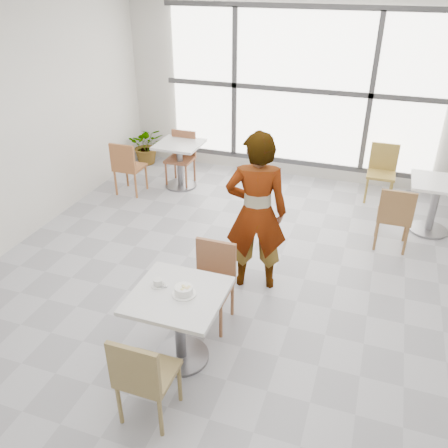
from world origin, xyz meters
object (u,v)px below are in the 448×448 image
(bg_chair_left_far, at_px, (182,154))
(bg_chair_right_near, at_px, (395,215))
(chair_near, at_px, (142,375))
(coffee_cup, at_px, (158,283))
(bg_table_right, at_px, (435,199))
(plant_left, at_px, (147,145))
(bg_chair_left_near, at_px, (127,165))
(bg_chair_right_far, at_px, (382,168))
(main_table, at_px, (179,314))
(oatmeal_bowl, at_px, (184,290))
(person, at_px, (256,213))
(chair_far, at_px, (213,278))
(bg_table_left, at_px, (180,159))

(bg_chair_left_far, relative_size, bg_chair_right_near, 1.00)
(chair_near, height_order, bg_chair_left_far, same)
(chair_near, relative_size, coffee_cup, 5.47)
(bg_table_right, height_order, plant_left, bg_table_right)
(bg_chair_left_near, xyz_separation_m, bg_chair_right_far, (3.80, 1.16, 0.00))
(coffee_cup, bearing_deg, bg_chair_right_near, 52.76)
(bg_table_right, bearing_deg, plant_left, 168.30)
(main_table, xyz_separation_m, plant_left, (-2.58, 4.35, -0.17))
(bg_chair_left_far, xyz_separation_m, plant_left, (-0.96, 0.58, -0.15))
(chair_near, height_order, oatmeal_bowl, chair_near)
(main_table, relative_size, person, 0.44)
(bg_table_right, bearing_deg, chair_near, -119.30)
(chair_far, bearing_deg, bg_chair_left_far, 118.64)
(bg_table_left, relative_size, bg_chair_left_near, 0.86)
(coffee_cup, relative_size, bg_chair_left_near, 0.18)
(bg_table_right, relative_size, bg_chair_left_near, 0.86)
(oatmeal_bowl, bearing_deg, main_table, -172.01)
(chair_near, bearing_deg, oatmeal_bowl, -93.46)
(oatmeal_bowl, bearing_deg, coffee_cup, 171.16)
(bg_chair_right_near, bearing_deg, bg_table_right, -127.19)
(person, xyz_separation_m, bg_chair_right_near, (1.46, 1.30, -0.42))
(chair_far, xyz_separation_m, person, (0.24, 0.72, 0.42))
(chair_far, relative_size, bg_chair_right_far, 1.00)
(person, relative_size, bg_table_right, 2.45)
(chair_far, relative_size, bg_chair_left_far, 1.00)
(oatmeal_bowl, height_order, bg_chair_left_far, bg_chair_left_far)
(bg_chair_left_near, bearing_deg, main_table, 126.47)
(plant_left, bearing_deg, bg_table_left, -37.12)
(bg_chair_right_near, bearing_deg, coffee_cup, 52.76)
(bg_table_right, relative_size, bg_chair_right_near, 0.86)
(bg_chair_left_far, distance_m, bg_chair_right_near, 3.58)
(chair_near, height_order, person, person)
(oatmeal_bowl, distance_m, bg_table_left, 3.96)
(main_table, xyz_separation_m, bg_table_left, (-1.58, 3.59, -0.04))
(chair_far, height_order, coffee_cup, chair_far)
(person, height_order, plant_left, person)
(chair_far, height_order, bg_chair_right_far, same)
(oatmeal_bowl, distance_m, bg_chair_left_far, 4.13)
(oatmeal_bowl, xyz_separation_m, bg_chair_right_far, (1.50, 4.19, -0.29))
(bg_chair_left_far, height_order, bg_chair_right_far, same)
(chair_near, relative_size, person, 0.47)
(bg_chair_left_far, bearing_deg, bg_chair_right_near, -17.90)
(chair_near, relative_size, bg_chair_left_far, 1.00)
(oatmeal_bowl, height_order, bg_table_right, oatmeal_bowl)
(oatmeal_bowl, distance_m, plant_left, 5.10)
(coffee_cup, bearing_deg, bg_table_right, 52.77)
(bg_table_left, relative_size, bg_chair_right_near, 0.86)
(main_table, distance_m, bg_table_right, 4.05)
(bg_table_left, bearing_deg, plant_left, 142.88)
(bg_table_left, bearing_deg, bg_chair_right_near, -15.35)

